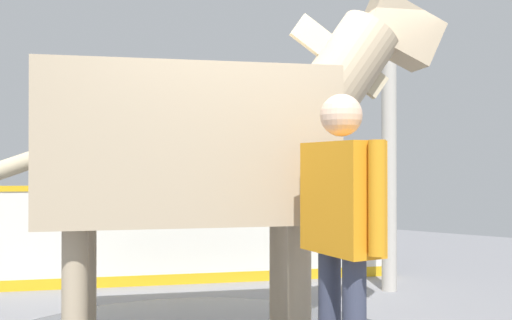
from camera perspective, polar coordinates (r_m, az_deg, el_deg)
The scene contains 4 objects.
barrier_wall at distance 6.38m, azimuth -8.57°, elevation -7.98°, with size 3.76×3.98×1.13m.
roof_post_near at distance 6.12m, azimuth 13.58°, elevation 0.74°, with size 0.16×0.16×2.97m, color #B7B2A8.
horse at distance 3.91m, azimuth -5.15°, elevation 1.70°, with size 2.44×2.55×2.64m.
handler at distance 3.11m, azimuth 8.81°, elevation -6.74°, with size 0.63×0.43×1.75m.
Camera 1 is at (-2.43, 3.00, 1.37)m, focal length 38.74 mm.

